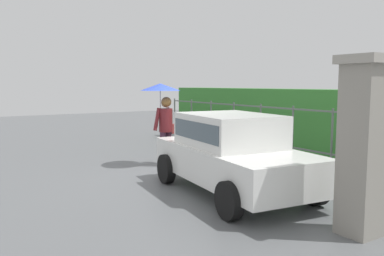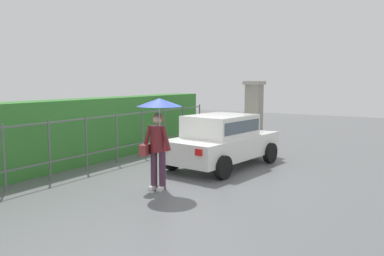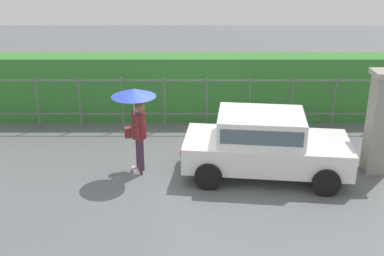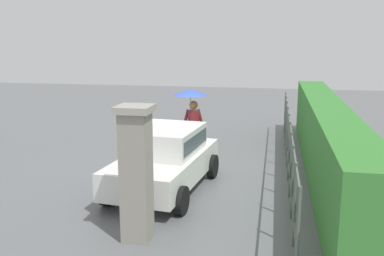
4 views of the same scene
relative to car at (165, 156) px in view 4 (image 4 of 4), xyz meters
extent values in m
plane|color=slate|center=(-1.53, 0.14, -0.80)|extent=(40.00, 40.00, 0.00)
cube|color=white|center=(0.06, -0.01, -0.22)|extent=(3.86, 2.05, 0.60)
cube|color=white|center=(-0.09, 0.01, 0.38)|extent=(2.05, 1.64, 0.60)
cube|color=#4C5B66|center=(-0.09, 0.01, 0.40)|extent=(1.90, 1.65, 0.33)
cylinder|color=black|center=(1.40, 0.69, -0.50)|extent=(0.62, 0.25, 0.60)
cylinder|color=black|center=(1.21, -0.98, -0.50)|extent=(0.62, 0.25, 0.60)
cylinder|color=black|center=(-1.09, 0.97, -0.50)|extent=(0.62, 0.25, 0.60)
cylinder|color=black|center=(-1.28, -0.70, -0.50)|extent=(0.62, 0.25, 0.60)
cube|color=red|center=(-1.73, 0.75, -0.07)|extent=(0.08, 0.21, 0.16)
cube|color=red|center=(-1.85, -0.34, -0.07)|extent=(0.08, 0.21, 0.16)
cylinder|color=#47283D|center=(-2.81, 0.04, -0.37)|extent=(0.15, 0.15, 0.86)
cylinder|color=#47283D|center=(-2.86, 0.23, -0.37)|extent=(0.15, 0.15, 0.86)
cube|color=white|center=(-2.86, 0.02, -0.76)|extent=(0.26, 0.10, 0.08)
cube|color=white|center=(-2.92, 0.21, -0.76)|extent=(0.26, 0.10, 0.08)
cylinder|color=maroon|center=(-2.83, 0.14, 0.35)|extent=(0.34, 0.34, 0.58)
sphere|color=#DBAD89|center=(-2.83, 0.14, 0.78)|extent=(0.22, 0.22, 0.22)
sphere|color=olive|center=(-2.81, 0.14, 0.80)|extent=(0.25, 0.25, 0.25)
cylinder|color=maroon|center=(-2.85, -0.10, 0.37)|extent=(0.15, 0.24, 0.56)
cylinder|color=maroon|center=(-2.97, 0.32, 0.37)|extent=(0.15, 0.24, 0.56)
cylinder|color=#B2B2B7|center=(-2.91, 0.03, 0.69)|extent=(0.02, 0.02, 0.77)
cone|color=blue|center=(-2.91, 0.03, 1.16)|extent=(0.99, 0.99, 0.17)
cube|color=maroon|center=(-3.02, 0.35, 0.11)|extent=(0.37, 0.25, 0.24)
cube|color=gray|center=(2.61, 0.16, 0.35)|extent=(0.48, 0.48, 2.30)
cube|color=#9E998E|center=(2.61, 0.16, 1.56)|extent=(0.60, 0.60, 0.12)
cylinder|color=#59605B|center=(-7.17, 2.88, -0.05)|extent=(0.05, 0.05, 1.50)
cylinder|color=#59605B|center=(-5.98, 2.88, -0.05)|extent=(0.05, 0.05, 1.50)
cylinder|color=#59605B|center=(-4.79, 2.88, -0.05)|extent=(0.05, 0.05, 1.50)
cylinder|color=#59605B|center=(-3.60, 2.88, -0.05)|extent=(0.05, 0.05, 1.50)
cylinder|color=#59605B|center=(-2.40, 2.88, -0.05)|extent=(0.05, 0.05, 1.50)
cylinder|color=#59605B|center=(-1.21, 2.88, -0.05)|extent=(0.05, 0.05, 1.50)
cylinder|color=#59605B|center=(-0.02, 2.88, -0.05)|extent=(0.05, 0.05, 1.50)
cylinder|color=#59605B|center=(1.17, 2.88, -0.05)|extent=(0.05, 0.05, 1.50)
cylinder|color=#59605B|center=(2.37, 2.88, -0.05)|extent=(0.05, 0.05, 1.50)
cylinder|color=#59605B|center=(3.56, 2.88, -0.05)|extent=(0.05, 0.05, 1.50)
cube|color=#59605B|center=(-1.81, 2.88, 0.62)|extent=(10.73, 0.03, 0.04)
cube|color=#59605B|center=(-1.81, 2.88, -0.35)|extent=(10.73, 0.03, 0.04)
cube|color=#387F33|center=(-1.81, 3.80, 0.15)|extent=(11.73, 0.90, 1.90)
camera|label=1|loc=(5.83, -4.55, 1.24)|focal=37.25mm
camera|label=2|loc=(-9.79, -5.11, 1.64)|focal=36.81mm
camera|label=3|loc=(-1.63, -10.11, 4.34)|focal=45.57mm
camera|label=4|loc=(9.47, 2.48, 2.74)|focal=40.38mm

